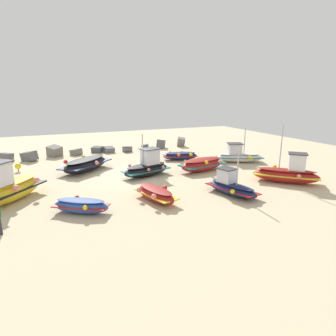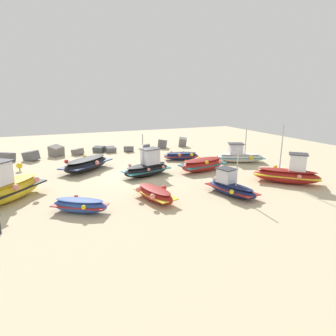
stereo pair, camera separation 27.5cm
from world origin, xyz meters
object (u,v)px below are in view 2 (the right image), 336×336
fishing_boat_2 (288,174)px  fishing_boat_9 (231,187)px  fishing_boat_3 (86,164)px  fishing_boat_6 (203,164)px  mooring_buoy_0 (19,166)px  fishing_boat_7 (240,156)px  fishing_boat_8 (181,156)px  fishing_boat_4 (155,194)px  fishing_boat_0 (80,205)px  fishing_boat_5 (7,187)px  fishing_boat_1 (147,167)px

fishing_boat_2 → fishing_boat_9: bearing=-130.7°
fishing_boat_2 → fishing_boat_9: size_ratio=1.14×
fishing_boat_3 → fishing_boat_6: size_ratio=1.10×
fishing_boat_3 → mooring_buoy_0: fishing_boat_3 is taller
fishing_boat_3 → fishing_boat_7: (13.54, -2.40, 0.00)m
fishing_boat_6 → fishing_boat_7: (4.69, 1.40, 0.02)m
fishing_boat_6 → fishing_boat_8: fishing_boat_6 is taller
fishing_boat_4 → fishing_boat_9: (4.79, -0.84, 0.08)m
fishing_boat_0 → fishing_boat_6: size_ratio=0.71×
fishing_boat_7 → fishing_boat_8: size_ratio=1.31×
fishing_boat_3 → fishing_boat_5: (-5.23, -5.45, 0.30)m
fishing_boat_2 → fishing_boat_4: bearing=-138.1°
fishing_boat_3 → mooring_buoy_0: bearing=116.7°
fishing_boat_7 → mooring_buoy_0: bearing=10.6°
fishing_boat_0 → fishing_boat_1: 7.82m
fishing_boat_0 → fishing_boat_2: bearing=-147.8°
fishing_boat_1 → fishing_boat_8: fishing_boat_1 is taller
fishing_boat_1 → mooring_buoy_0: fishing_boat_1 is taller
fishing_boat_1 → mooring_buoy_0: 10.74m
fishing_boat_0 → fishing_boat_6: (10.33, 5.04, 0.14)m
fishing_boat_8 → fishing_boat_7: bearing=-17.6°
fishing_boat_2 → fishing_boat_6: bearing=170.4°
fishing_boat_3 → fishing_boat_4: (2.81, -8.71, -0.14)m
fishing_boat_0 → mooring_buoy_0: (-3.65, 10.82, 0.02)m
fishing_boat_2 → fishing_boat_8: bearing=155.5°
fishing_boat_0 → fishing_boat_9: size_ratio=0.82×
fishing_boat_3 → mooring_buoy_0: size_ratio=7.05×
mooring_buoy_0 → fishing_boat_3: bearing=-21.2°
fishing_boat_4 → fishing_boat_8: 11.12m
fishing_boat_1 → fishing_boat_6: fishing_boat_1 is taller
fishing_boat_3 → fishing_boat_9: size_ratio=1.26×
fishing_boat_4 → fishing_boat_8: bearing=-47.8°
fishing_boat_6 → fishing_boat_9: bearing=66.5°
fishing_boat_1 → fishing_boat_8: (4.78, 4.00, -0.30)m
fishing_boat_0 → fishing_boat_3: fishing_boat_3 is taller
fishing_boat_1 → fishing_boat_8: bearing=24.0°
fishing_boat_3 → fishing_boat_9: (7.60, -9.55, -0.05)m
fishing_boat_7 → fishing_boat_8: fishing_boat_7 is taller
fishing_boat_0 → fishing_boat_6: bearing=-120.9°
fishing_boat_0 → fishing_boat_3: bearing=-66.5°
fishing_boat_1 → fishing_boat_3: (-4.15, 3.42, -0.13)m
fishing_boat_5 → fishing_boat_9: fishing_boat_9 is taller
fishing_boat_4 → fishing_boat_3: bearing=3.4°
fishing_boat_1 → fishing_boat_3: size_ratio=0.86×
fishing_boat_8 → mooring_buoy_0: (-14.07, 1.40, 0.03)m
fishing_boat_1 → fishing_boat_2: bearing=-49.2°
fishing_boat_7 → fishing_boat_8: bearing=-9.1°
fishing_boat_2 → fishing_boat_7: bearing=127.1°
fishing_boat_3 → fishing_boat_7: fishing_boat_7 is taller
fishing_boat_3 → fishing_boat_1: bearing=-81.7°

